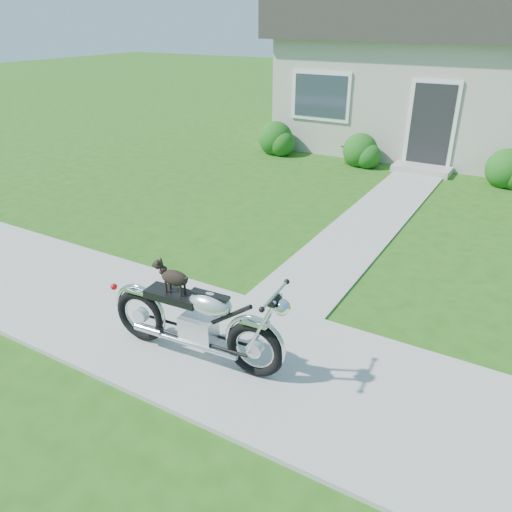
{
  "coord_description": "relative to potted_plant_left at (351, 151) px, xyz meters",
  "views": [
    {
      "loc": [
        1.09,
        -4.03,
        3.57
      ],
      "look_at": [
        -1.86,
        1.0,
        0.75
      ],
      "focal_mm": 35.0,
      "sensor_mm": 36.0,
      "label": 1
    }
  ],
  "objects": [
    {
      "name": "sidewalk",
      "position": [
        3.35,
        -8.55,
        -0.32
      ],
      "size": [
        24.0,
        2.2,
        0.04
      ],
      "primitive_type": "cube",
      "color": "#9E9B93",
      "rests_on": "ground"
    },
    {
      "name": "walkway",
      "position": [
        1.85,
        -3.55,
        -0.32
      ],
      "size": [
        1.2,
        8.0,
        0.03
      ],
      "primitive_type": "cube",
      "color": "#9E9B93",
      "rests_on": "ground"
    },
    {
      "name": "motorcycle_with_dog",
      "position": [
        1.54,
        -8.9,
        0.2
      ],
      "size": [
        2.22,
        0.6,
        1.13
      ],
      "rotation": [
        0.0,
        0.0,
        0.08
      ],
      "color": "black",
      "rests_on": "sidewalk"
    },
    {
      "name": "ground",
      "position": [
        3.35,
        -8.55,
        -0.34
      ],
      "size": [
        80.0,
        80.0,
        0.0
      ],
      "primitive_type": "plane",
      "color": "#235114",
      "rests_on": "ground"
    },
    {
      "name": "potted_plant_left",
      "position": [
        0.0,
        0.0,
        0.0
      ],
      "size": [
        0.68,
        0.73,
        0.68
      ],
      "primitive_type": "imported",
      "rotation": [
        0.0,
        0.0,
        1.29
      ],
      "color": "#245516",
      "rests_on": "ground"
    },
    {
      "name": "shrub_row",
      "position": [
        3.06,
        -0.05,
        0.06
      ],
      "size": [
        11.2,
        0.97,
        0.97
      ],
      "color": "#1B5416",
      "rests_on": "ground"
    }
  ]
}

